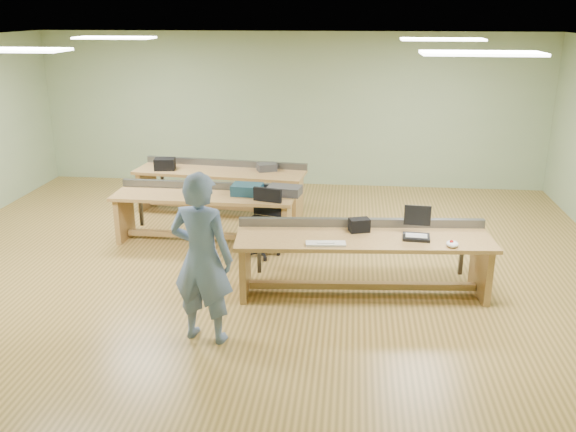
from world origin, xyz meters
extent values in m
plane|color=#A37D3D|center=(0.00, 0.00, 0.00)|extent=(10.00, 10.00, 0.00)
plane|color=silver|center=(0.00, 0.00, 3.00)|extent=(10.00, 10.00, 0.00)
cube|color=#8DA27B|center=(0.00, 4.00, 1.50)|extent=(10.00, 0.04, 3.00)
cube|color=#8DA27B|center=(0.00, -4.00, 1.50)|extent=(10.00, 0.04, 3.00)
cube|color=white|center=(-2.50, -1.50, 2.97)|extent=(1.20, 0.50, 0.03)
cube|color=white|center=(-2.50, 1.50, 2.97)|extent=(1.20, 0.50, 0.03)
cube|color=white|center=(2.50, -1.50, 2.97)|extent=(1.20, 0.50, 0.03)
cube|color=white|center=(2.50, 1.50, 2.97)|extent=(1.20, 0.50, 0.03)
cube|color=tan|center=(1.42, -0.97, 0.72)|extent=(3.19, 1.10, 0.05)
cube|color=tan|center=(-0.04, -1.10, 0.35)|extent=(0.14, 0.74, 0.70)
cube|color=tan|center=(2.88, -0.85, 0.35)|extent=(0.14, 0.74, 0.70)
cube|color=tan|center=(1.42, -0.97, 0.10)|extent=(2.83, 0.34, 0.08)
cube|color=#52545A|center=(1.38, -0.60, 0.81)|extent=(3.12, 0.35, 0.11)
cube|color=tan|center=(-0.97, 0.57, 0.72)|extent=(2.74, 0.76, 0.05)
cube|color=tan|center=(-2.23, 0.59, 0.35)|extent=(0.09, 0.63, 0.70)
cube|color=tan|center=(0.30, 0.56, 0.35)|extent=(0.09, 0.63, 0.70)
cube|color=tan|center=(-0.97, 0.57, 0.10)|extent=(2.43, 0.13, 0.08)
cube|color=#52545A|center=(-0.96, 0.90, 0.81)|extent=(2.73, 0.11, 0.11)
cube|color=tan|center=(-1.03, 2.01, 0.72)|extent=(3.01, 1.07, 0.05)
cube|color=tan|center=(-2.39, 2.14, 0.35)|extent=(0.15, 0.69, 0.70)
cube|color=tan|center=(0.34, 1.87, 0.35)|extent=(0.15, 0.69, 0.70)
cube|color=tan|center=(-1.03, 2.01, 0.10)|extent=(2.64, 0.36, 0.08)
cube|color=#52545A|center=(-0.99, 2.36, 0.81)|extent=(2.94, 0.37, 0.11)
imported|color=slate|center=(-0.28, -2.28, 0.93)|extent=(0.75, 0.57, 1.87)
cube|color=black|center=(2.05, -0.96, 0.77)|extent=(0.34, 0.29, 0.04)
cube|color=black|center=(2.06, -0.83, 1.00)|extent=(0.32, 0.04, 0.25)
cube|color=beige|center=(0.96, -1.28, 0.76)|extent=(0.48, 0.20, 0.03)
ellipsoid|color=white|center=(2.44, -1.19, 0.79)|extent=(0.19, 0.21, 0.07)
cube|color=black|center=(1.36, -0.78, 0.83)|extent=(0.28, 0.23, 0.17)
cylinder|color=black|center=(-0.01, 0.12, 0.24)|extent=(0.06, 0.06, 0.47)
cube|color=black|center=(-0.01, 0.12, 0.49)|extent=(0.55, 0.55, 0.06)
cube|color=black|center=(0.04, 0.33, 0.75)|extent=(0.43, 0.16, 0.41)
cylinder|color=black|center=(-0.01, 0.12, 0.03)|extent=(0.63, 0.63, 0.06)
cube|color=#143242|center=(-0.31, 0.66, 0.83)|extent=(0.46, 0.36, 0.16)
cube|color=#313133|center=(0.25, 0.70, 0.82)|extent=(0.53, 0.38, 0.13)
imported|color=#313133|center=(-1.12, 0.46, 0.80)|extent=(0.17, 0.17, 0.10)
cylinder|color=silver|center=(-1.10, 0.54, 0.82)|extent=(0.09, 0.09, 0.13)
cube|color=black|center=(-1.98, 1.98, 0.85)|extent=(0.38, 0.30, 0.20)
cube|color=#313133|center=(-0.22, 2.10, 0.81)|extent=(0.38, 0.34, 0.13)
camera|label=1|loc=(1.24, -8.00, 3.39)|focal=38.00mm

